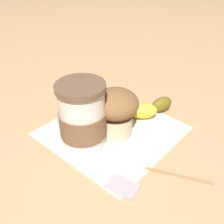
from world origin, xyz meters
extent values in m
plane|color=tan|center=(0.00, 0.00, 0.00)|extent=(3.00, 3.00, 0.00)
cube|color=beige|center=(0.00, 0.00, 0.00)|extent=(0.29, 0.29, 0.00)
cylinder|color=silver|center=(-0.05, 0.03, 0.06)|extent=(0.08, 0.08, 0.11)
cylinder|color=brown|center=(-0.05, 0.03, 0.12)|extent=(0.09, 0.09, 0.01)
cylinder|color=brown|center=(-0.05, 0.03, 0.05)|extent=(0.09, 0.09, 0.05)
cylinder|color=beige|center=(0.00, -0.01, 0.02)|extent=(0.07, 0.07, 0.04)
ellipsoid|color=brown|center=(0.00, -0.01, 0.07)|extent=(0.09, 0.09, 0.05)
ellipsoid|color=yellow|center=(0.04, 0.00, 0.02)|extent=(0.03, 0.05, 0.03)
ellipsoid|color=yellow|center=(0.07, -0.04, 0.02)|extent=(0.06, 0.07, 0.03)
ellipsoid|color=brown|center=(0.11, -0.07, 0.02)|extent=(0.06, 0.05, 0.03)
cube|color=pink|center=(-0.12, -0.08, 0.00)|extent=(0.04, 0.05, 0.01)
cube|color=#9E7547|center=(-0.06, -0.15, 0.00)|extent=(0.02, 0.11, 0.00)
camera|label=1|loc=(-0.37, -0.18, 0.33)|focal=42.00mm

